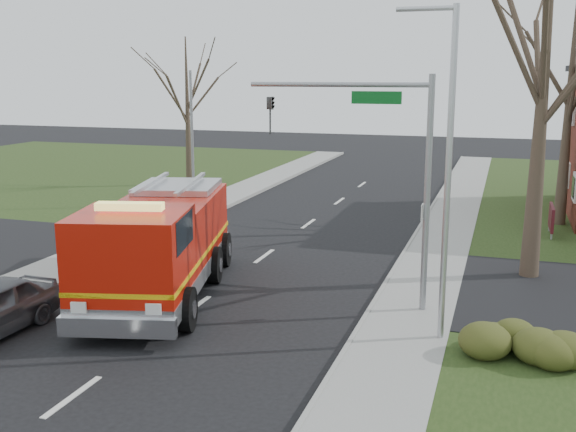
% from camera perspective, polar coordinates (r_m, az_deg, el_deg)
% --- Properties ---
extents(ground, '(120.00, 120.00, 0.00)m').
position_cam_1_polar(ground, '(20.38, -7.88, -7.65)').
color(ground, black).
rests_on(ground, ground).
extents(sidewalk_right, '(2.40, 80.00, 0.15)m').
position_cam_1_polar(sidewalk_right, '(18.63, 9.79, -9.37)').
color(sidewalk_right, gray).
rests_on(sidewalk_right, ground).
extents(sidewalk_left, '(2.40, 80.00, 0.15)m').
position_cam_1_polar(sidewalk_left, '(23.63, -21.61, -5.45)').
color(sidewalk_left, gray).
rests_on(sidewalk_left, ground).
extents(health_center_sign, '(0.12, 2.00, 1.40)m').
position_cam_1_polar(health_center_sign, '(30.38, 21.40, -0.14)').
color(health_center_sign, '#461017').
rests_on(health_center_sign, ground).
extents(hedge_corner, '(2.80, 2.00, 0.90)m').
position_cam_1_polar(hedge_corner, '(17.38, 18.65, -9.64)').
color(hedge_corner, '#343C15').
rests_on(hedge_corner, lawn_right).
extents(bare_tree_near, '(6.00, 6.00, 12.00)m').
position_cam_1_polar(bare_tree_near, '(23.27, 20.97, 12.69)').
color(bare_tree_near, '#34271F').
rests_on(bare_tree_near, ground).
extents(bare_tree_far, '(5.25, 5.25, 10.50)m').
position_cam_1_polar(bare_tree_far, '(32.33, 22.83, 10.46)').
color(bare_tree_far, '#34271F').
rests_on(bare_tree_far, ground).
extents(bare_tree_left, '(4.50, 4.50, 9.00)m').
position_cam_1_polar(bare_tree_left, '(41.60, -8.55, 10.07)').
color(bare_tree_left, '#34271F').
rests_on(bare_tree_left, ground).
extents(traffic_signal_mast, '(5.29, 0.18, 6.80)m').
position_cam_1_polar(traffic_signal_mast, '(19.14, 8.00, 5.57)').
color(traffic_signal_mast, gray).
rests_on(traffic_signal_mast, ground).
extents(streetlight_pole, '(1.48, 0.16, 8.40)m').
position_cam_1_polar(streetlight_pole, '(16.94, 13.23, 4.03)').
color(streetlight_pole, '#B7BABF').
rests_on(streetlight_pole, ground).
extents(utility_pole_far, '(0.14, 0.14, 7.00)m').
position_cam_1_polar(utility_pole_far, '(34.94, -8.11, 6.38)').
color(utility_pole_far, gray).
rests_on(utility_pole_far, ground).
extents(fire_engine, '(5.04, 9.11, 3.49)m').
position_cam_1_polar(fire_engine, '(21.09, -10.90, -2.60)').
color(fire_engine, '#BA1608').
rests_on(fire_engine, ground).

